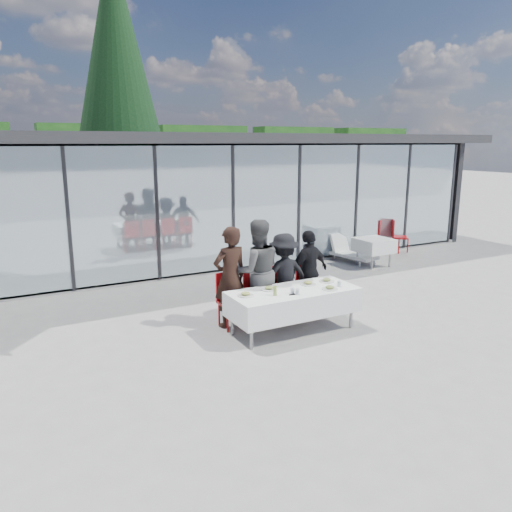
{
  "coord_description": "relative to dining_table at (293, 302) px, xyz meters",
  "views": [
    {
      "loc": [
        -4.29,
        -7.14,
        3.24
      ],
      "look_at": [
        0.17,
        1.2,
        1.07
      ],
      "focal_mm": 35.0,
      "sensor_mm": 36.0,
      "label": 1
    }
  ],
  "objects": [
    {
      "name": "plate_b",
      "position": [
        -0.37,
        0.2,
        0.24
      ],
      "size": [
        0.28,
        0.28,
        0.07
      ],
      "color": "silver",
      "rests_on": "dining_table"
    },
    {
      "name": "spare_chair_b",
      "position": [
        5.75,
        4.38,
        -0.0
      ],
      "size": [
        0.61,
        0.61,
        0.97
      ],
      "color": "#B60C0E",
      "rests_on": "ground"
    },
    {
      "name": "spare_table_right",
      "position": [
        4.42,
        2.98,
        0.02
      ],
      "size": [
        0.86,
        0.86,
        0.74
      ],
      "color": "white",
      "rests_on": "ground"
    },
    {
      "name": "drinking_glasses",
      "position": [
        0.2,
        -0.22,
        0.26
      ],
      "size": [
        1.02,
        0.16,
        0.1
      ],
      "color": "silver",
      "rests_on": "dining_table"
    },
    {
      "name": "diner_a",
      "position": [
        -0.85,
        0.74,
        0.37
      ],
      "size": [
        0.74,
        0.74,
        1.81
      ],
      "primitive_type": "imported",
      "rotation": [
        0.0,
        0.0,
        3.27
      ],
      "color": "black",
      "rests_on": "ground"
    },
    {
      "name": "diner_chair_c",
      "position": [
        0.26,
        0.75,
        -0.0
      ],
      "size": [
        0.44,
        0.44,
        0.97
      ],
      "color": "#B60C0E",
      "rests_on": "ground"
    },
    {
      "name": "diner_c",
      "position": [
        0.26,
        0.74,
        0.26
      ],
      "size": [
        1.11,
        1.11,
        1.59
      ],
      "primitive_type": "imported",
      "rotation": [
        0.0,
        0.0,
        3.06
      ],
      "color": "black",
      "rests_on": "ground"
    },
    {
      "name": "plate_d",
      "position": [
        0.81,
        0.15,
        0.24
      ],
      "size": [
        0.28,
        0.28,
        0.07
      ],
      "color": "silver",
      "rests_on": "dining_table"
    },
    {
      "name": "treeline",
      "position": [
        -2.16,
        28.19,
        1.66
      ],
      "size": [
        62.5,
        2.0,
        4.4
      ],
      "color": "#163D13",
      "rests_on": "ground"
    },
    {
      "name": "diner_chair_a",
      "position": [
        -0.85,
        0.75,
        -0.0
      ],
      "size": [
        0.44,
        0.44,
        0.97
      ],
      "color": "#B60C0E",
      "rests_on": "ground"
    },
    {
      "name": "plate_a",
      "position": [
        -0.88,
        0.08,
        0.24
      ],
      "size": [
        0.28,
        0.28,
        0.07
      ],
      "color": "silver",
      "rests_on": "dining_table"
    },
    {
      "name": "spare_chair_a",
      "position": [
        6.18,
        4.0,
        -0.0
      ],
      "size": [
        0.62,
        0.62,
        0.97
      ],
      "color": "#B60C0E",
      "rests_on": "ground"
    },
    {
      "name": "pavilion",
      "position": [
        1.84,
        8.36,
        1.61
      ],
      "size": [
        14.8,
        8.8,
        3.44
      ],
      "color": "gray",
      "rests_on": "ground"
    },
    {
      "name": "diner_d",
      "position": [
        0.82,
        0.74,
        0.27
      ],
      "size": [
        1.13,
        1.13,
        1.61
      ],
      "primitive_type": "imported",
      "rotation": [
        0.0,
        0.0,
        3.37
      ],
      "color": "black",
      "rests_on": "ground"
    },
    {
      "name": "folded_eyeglasses",
      "position": [
        -0.16,
        -0.24,
        0.22
      ],
      "size": [
        0.14,
        0.03,
        0.01
      ],
      "primitive_type": "cube",
      "color": "black",
      "rests_on": "dining_table"
    },
    {
      "name": "diner_b",
      "position": [
        -0.31,
        0.74,
        0.41
      ],
      "size": [
        1.1,
        1.1,
        1.9
      ],
      "primitive_type": "imported",
      "rotation": [
        0.0,
        0.0,
        2.93
      ],
      "color": "#555555",
      "rests_on": "ground"
    },
    {
      "name": "plate_extra",
      "position": [
        0.57,
        -0.27,
        0.24
      ],
      "size": [
        0.28,
        0.28,
        0.07
      ],
      "color": "silver",
      "rests_on": "dining_table"
    },
    {
      "name": "diner_chair_b",
      "position": [
        -0.31,
        0.75,
        -0.0
      ],
      "size": [
        0.44,
        0.44,
        0.97
      ],
      "color": "#B60C0E",
      "rests_on": "ground"
    },
    {
      "name": "juice_bottle",
      "position": [
        -0.44,
        -0.13,
        0.29
      ],
      "size": [
        0.06,
        0.06,
        0.16
      ],
      "primitive_type": "cylinder",
      "color": "#89A846",
      "rests_on": "dining_table"
    },
    {
      "name": "dining_table",
      "position": [
        0.0,
        0.0,
        0.0
      ],
      "size": [
        2.26,
        0.96,
        0.75
      ],
      "color": "white",
      "rests_on": "ground"
    },
    {
      "name": "lounger",
      "position": [
        4.23,
        3.75,
        -0.28
      ],
      "size": [
        0.85,
        1.42,
        0.72
      ],
      "color": "silver",
      "rests_on": "ground"
    },
    {
      "name": "conifer_tree",
      "position": [
        0.34,
        13.19,
        5.45
      ],
      "size": [
        4.0,
        4.0,
        10.5
      ],
      "color": "#382316",
      "rests_on": "ground"
    },
    {
      "name": "diner_chair_d",
      "position": [
        0.82,
        0.75,
        -0.0
      ],
      "size": [
        0.44,
        0.44,
        0.97
      ],
      "color": "#B60C0E",
      "rests_on": "ground"
    },
    {
      "name": "plate_c",
      "position": [
        0.4,
        0.15,
        0.24
      ],
      "size": [
        0.28,
        0.28,
        0.07
      ],
      "color": "silver",
      "rests_on": "dining_table"
    },
    {
      "name": "ground",
      "position": [
        -0.16,
        0.19,
        -0.54
      ],
      "size": [
        90.0,
        90.0,
        0.0
      ],
      "primitive_type": "plane",
      "color": "gray",
      "rests_on": "ground"
    }
  ]
}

